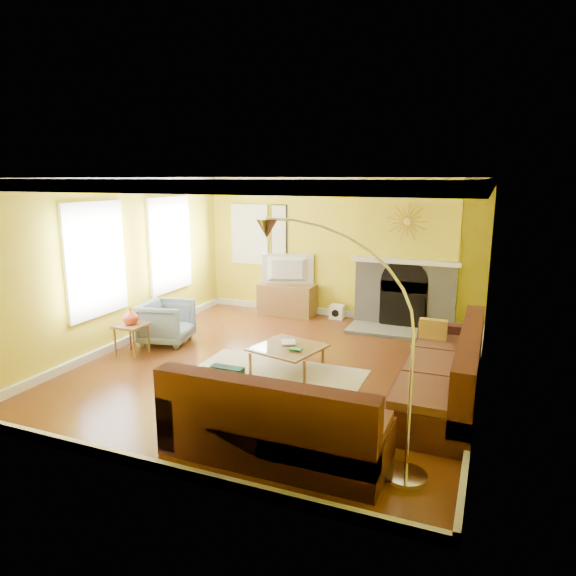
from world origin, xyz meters
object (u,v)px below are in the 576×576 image
at_px(arc_lamp, 342,350).
at_px(sectional_sofa, 350,367).
at_px(media_console, 287,299).
at_px(side_table, 132,339).
at_px(coffee_table, 288,358).
at_px(armchair, 167,322).

bearing_deg(arc_lamp, sectional_sofa, 101.57).
bearing_deg(media_console, side_table, -113.20).
relative_size(coffee_table, armchair, 1.15).
bearing_deg(side_table, coffee_table, 7.21).
height_order(media_console, armchair, armchair).
xyz_separation_m(coffee_table, arc_lamp, (1.41, -2.14, 0.99)).
xyz_separation_m(side_table, arc_lamp, (3.89, -1.82, 0.92)).
distance_m(sectional_sofa, side_table, 3.63).
distance_m(armchair, side_table, 0.71).
relative_size(sectional_sofa, media_console, 3.42).
bearing_deg(coffee_table, arc_lamp, -56.63).
bearing_deg(side_table, arc_lamp, -25.09).
relative_size(side_table, arc_lamp, 0.21).
distance_m(side_table, arc_lamp, 4.40).
bearing_deg(arc_lamp, coffee_table, 123.37).
height_order(coffee_table, media_console, media_console).
relative_size(media_console, armchair, 1.44).
bearing_deg(media_console, arc_lamp, -62.54).
bearing_deg(armchair, arc_lamp, -135.39).
height_order(sectional_sofa, coffee_table, sectional_sofa).
xyz_separation_m(sectional_sofa, coffee_table, (-1.12, 0.71, -0.27)).
xyz_separation_m(media_console, side_table, (-1.33, -3.11, -0.06)).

